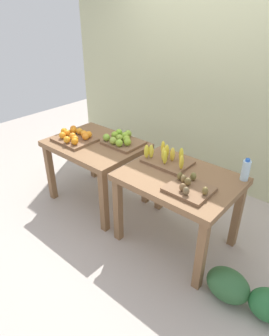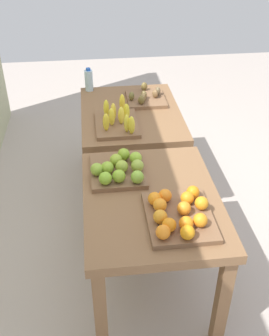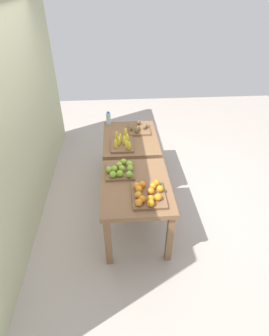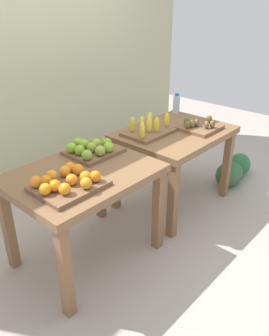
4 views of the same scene
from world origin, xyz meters
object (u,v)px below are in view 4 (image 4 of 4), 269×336
at_px(water_bottle, 176,104).
at_px(apple_bin, 92,149).
at_px(orange_bin, 67,182).
at_px(display_table_right, 174,142).
at_px(kiwi_bin, 200,126).
at_px(banana_crate, 148,129).
at_px(watermelon_pile, 234,170).
at_px(display_table_left, 83,185).

bearing_deg(water_bottle, apple_bin, -173.49).
xyz_separation_m(orange_bin, water_bottle, (1.80, 0.43, 0.05)).
relative_size(display_table_right, apple_bin, 2.54).
relative_size(display_table_right, kiwi_bin, 2.89).
xyz_separation_m(display_table_right, kiwi_bin, (0.18, -0.15, 0.14)).
bearing_deg(kiwi_bin, water_bottle, 59.66).
bearing_deg(banana_crate, kiwi_bin, -33.09).
bearing_deg(watermelon_pile, water_bottle, 122.99).
bearing_deg(kiwi_bin, banana_crate, 146.91).
height_order(display_table_left, display_table_right, same).
bearing_deg(display_table_right, water_bottle, 35.03).
xyz_separation_m(orange_bin, apple_bin, (0.46, 0.28, 0.00)).
bearing_deg(kiwi_bin, display_table_left, 173.51).
bearing_deg(banana_crate, apple_bin, 176.21).
relative_size(banana_crate, kiwi_bin, 1.24).
relative_size(apple_bin, watermelon_pile, 0.60).
distance_m(display_table_left, apple_bin, 0.34).
height_order(orange_bin, water_bottle, water_bottle).
height_order(display_table_left, kiwi_bin, kiwi_bin).
distance_m(apple_bin, kiwi_bin, 1.11).
distance_m(apple_bin, watermelon_pile, 1.89).
height_order(orange_bin, watermelon_pile, orange_bin).
xyz_separation_m(display_table_left, banana_crate, (0.88, 0.13, 0.16)).
relative_size(apple_bin, kiwi_bin, 1.14).
bearing_deg(display_table_left, kiwi_bin, -6.49).
relative_size(display_table_right, banana_crate, 2.33).
xyz_separation_m(display_table_right, banana_crate, (-0.24, 0.13, 0.16)).
bearing_deg(water_bottle, banana_crate, -164.42).
xyz_separation_m(display_table_left, display_table_right, (1.12, 0.00, 0.00)).
bearing_deg(apple_bin, display_table_left, -145.30).
bearing_deg(banana_crate, display_table_left, -171.81).
distance_m(display_table_left, kiwi_bin, 1.32).
distance_m(orange_bin, apple_bin, 0.54).
xyz_separation_m(apple_bin, kiwi_bin, (1.06, -0.32, -0.02)).
bearing_deg(water_bottle, kiwi_bin, -120.34).
xyz_separation_m(apple_bin, banana_crate, (0.64, -0.04, 0.00)).
relative_size(orange_bin, watermelon_pile, 0.64).
bearing_deg(apple_bin, display_table_right, -10.92).
bearing_deg(apple_bin, water_bottle, 6.51).
distance_m(display_table_left, display_table_right, 1.12).
bearing_deg(orange_bin, watermelon_pile, -3.70).
bearing_deg(apple_bin, banana_crate, -3.79).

